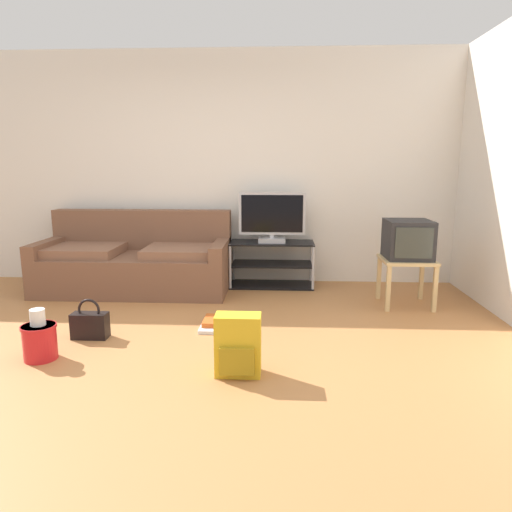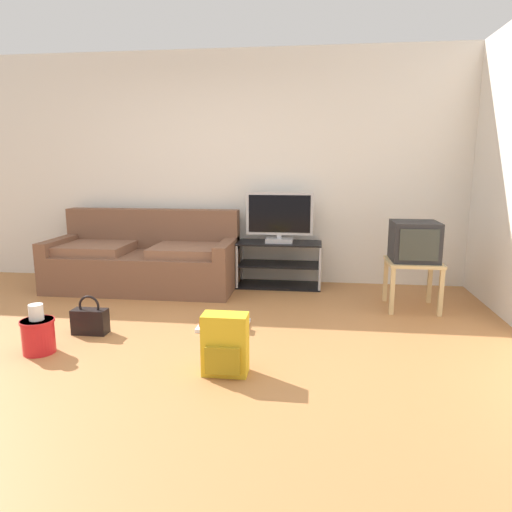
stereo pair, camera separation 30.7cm
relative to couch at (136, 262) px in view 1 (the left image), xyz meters
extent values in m
cube|color=#B27542|center=(0.67, -1.90, -0.33)|extent=(9.00, 9.80, 0.02)
cube|color=silver|center=(0.67, 0.55, 1.03)|extent=(9.00, 0.10, 2.70)
cube|color=brown|center=(0.00, -0.06, -0.11)|extent=(2.08, 0.92, 0.42)
cube|color=brown|center=(0.00, 0.30, 0.33)|extent=(2.08, 0.20, 0.46)
cube|color=brown|center=(-0.97, -0.06, 0.18)|extent=(0.14, 0.92, 0.15)
cube|color=brown|center=(0.97, -0.06, 0.18)|extent=(0.14, 0.92, 0.15)
cube|color=brown|center=(-0.57, -0.12, 0.15)|extent=(0.83, 0.64, 0.10)
cube|color=brown|center=(0.57, -0.12, 0.15)|extent=(0.83, 0.64, 0.10)
cube|color=black|center=(1.53, 0.25, 0.20)|extent=(0.97, 0.43, 0.02)
cube|color=black|center=(1.53, 0.25, -0.06)|extent=(0.93, 0.42, 0.02)
cube|color=black|center=(1.53, 0.25, -0.31)|extent=(0.97, 0.43, 0.02)
cylinder|color=#B7B7BC|center=(1.06, 0.05, -0.06)|extent=(0.03, 0.03, 0.52)
cylinder|color=#B7B7BC|center=(2.00, 0.05, -0.06)|extent=(0.03, 0.03, 0.52)
cylinder|color=#B7B7BC|center=(1.06, 0.45, -0.06)|extent=(0.03, 0.03, 0.52)
cylinder|color=#B7B7BC|center=(2.00, 0.45, -0.06)|extent=(0.03, 0.03, 0.52)
cube|color=#B2B2B7|center=(1.53, 0.23, 0.23)|extent=(0.31, 0.22, 0.05)
cube|color=#B2B2B7|center=(1.53, 0.23, 0.27)|extent=(0.05, 0.04, 0.04)
cube|color=#B2B2B7|center=(1.53, 0.23, 0.54)|extent=(0.76, 0.04, 0.48)
cube|color=black|center=(1.53, 0.21, 0.54)|extent=(0.70, 0.01, 0.42)
cube|color=tan|center=(2.89, -0.44, 0.15)|extent=(0.50, 0.50, 0.03)
cube|color=tan|center=(2.67, -0.67, -0.09)|extent=(0.04, 0.04, 0.45)
cube|color=tan|center=(3.11, -0.67, -0.09)|extent=(0.04, 0.04, 0.45)
cube|color=tan|center=(2.67, -0.22, -0.09)|extent=(0.04, 0.04, 0.45)
cube|color=tan|center=(3.11, -0.22, -0.09)|extent=(0.04, 0.04, 0.45)
cube|color=#232326|center=(2.89, -0.42, 0.35)|extent=(0.43, 0.44, 0.38)
cube|color=#333833|center=(2.89, -0.65, 0.35)|extent=(0.36, 0.01, 0.30)
cube|color=gold|center=(1.35, -2.13, -0.11)|extent=(0.31, 0.17, 0.42)
cube|color=#A4851A|center=(1.35, -2.23, -0.18)|extent=(0.23, 0.04, 0.19)
cylinder|color=#A4851A|center=(1.26, -2.02, -0.09)|extent=(0.04, 0.04, 0.34)
cylinder|color=#A4851A|center=(1.43, -2.02, -0.09)|extent=(0.04, 0.04, 0.34)
cube|color=black|center=(0.07, -1.52, -0.21)|extent=(0.29, 0.13, 0.21)
torus|color=black|center=(0.07, -1.52, -0.08)|extent=(0.18, 0.02, 0.18)
cylinder|color=red|center=(-0.12, -1.95, -0.19)|extent=(0.23, 0.23, 0.26)
cylinder|color=red|center=(-0.12, -1.95, -0.07)|extent=(0.25, 0.25, 0.02)
cylinder|color=white|center=(-0.12, -1.95, -0.01)|extent=(0.11, 0.11, 0.14)
cube|color=silver|center=(1.16, -1.22, -0.30)|extent=(0.43, 0.36, 0.03)
cube|color=#238466|center=(1.23, -1.26, -0.23)|extent=(0.16, 0.12, 0.11)
cube|color=#CC561E|center=(1.07, -1.18, -0.27)|extent=(0.22, 0.28, 0.04)
camera|label=1|loc=(1.63, -5.09, 1.09)|focal=32.85mm
camera|label=2|loc=(1.93, -5.06, 1.09)|focal=32.85mm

